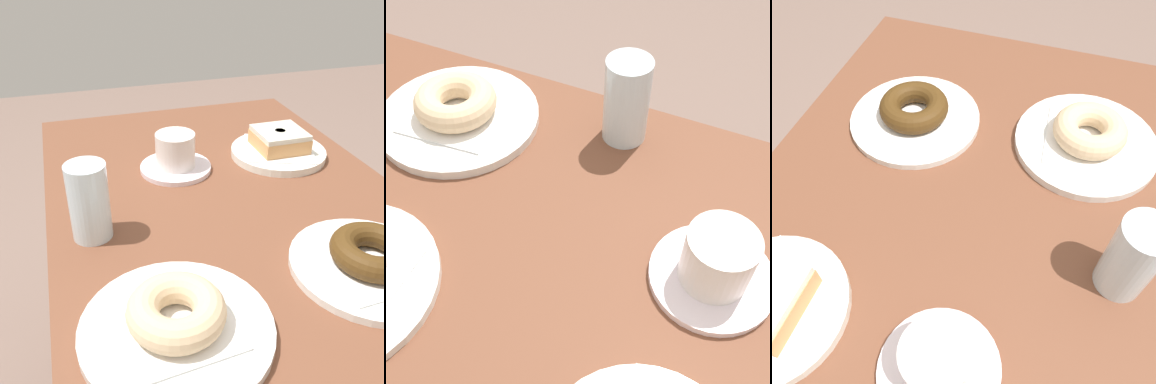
# 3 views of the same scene
# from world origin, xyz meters

# --- Properties ---
(table) EXTENTS (1.01, 0.63, 0.71)m
(table) POSITION_xyz_m (0.00, 0.00, 0.59)
(table) COLOR brown
(table) RESTS_ON ground_plane
(plate_glazed_square) EXTENTS (0.20, 0.20, 0.02)m
(plate_glazed_square) POSITION_xyz_m (0.17, -0.16, 0.72)
(plate_glazed_square) COLOR white
(plate_glazed_square) RESTS_ON table
(napkin_glazed_square) EXTENTS (0.18, 0.18, 0.00)m
(napkin_glazed_square) POSITION_xyz_m (0.17, -0.16, 0.73)
(napkin_glazed_square) COLOR white
(napkin_glazed_square) RESTS_ON plate_glazed_square
(donut_glazed_square) EXTENTS (0.10, 0.10, 0.04)m
(donut_glazed_square) POSITION_xyz_m (0.17, -0.16, 0.75)
(donut_glazed_square) COLOR tan
(donut_glazed_square) RESTS_ON napkin_glazed_square
(plate_sugar_ring) EXTENTS (0.23, 0.23, 0.01)m
(plate_sugar_ring) POSITION_xyz_m (-0.24, 0.17, 0.72)
(plate_sugar_ring) COLOR white
(plate_sugar_ring) RESTS_ON table
(napkin_sugar_ring) EXTENTS (0.14, 0.14, 0.00)m
(napkin_sugar_ring) POSITION_xyz_m (-0.24, 0.17, 0.72)
(napkin_sugar_ring) COLOR white
(napkin_sugar_ring) RESTS_ON plate_sugar_ring
(donut_sugar_ring) EXTENTS (0.12, 0.12, 0.04)m
(donut_sugar_ring) POSITION_xyz_m (-0.24, 0.17, 0.75)
(donut_sugar_ring) COLOR beige
(donut_sugar_ring) RESTS_ON napkin_sugar_ring
(plate_chocolate_ring) EXTENTS (0.22, 0.22, 0.01)m
(plate_chocolate_ring) POSITION_xyz_m (-0.21, -0.12, 0.71)
(plate_chocolate_ring) COLOR white
(plate_chocolate_ring) RESTS_ON table
(napkin_chocolate_ring) EXTENTS (0.15, 0.15, 0.00)m
(napkin_chocolate_ring) POSITION_xyz_m (-0.21, -0.12, 0.72)
(napkin_chocolate_ring) COLOR white
(napkin_chocolate_ring) RESTS_ON plate_chocolate_ring
(donut_chocolate_ring) EXTENTS (0.12, 0.12, 0.04)m
(donut_chocolate_ring) POSITION_xyz_m (-0.21, -0.12, 0.74)
(donut_chocolate_ring) COLOR #4A3012
(donut_chocolate_ring) RESTS_ON napkin_chocolate_ring
(water_glass) EXTENTS (0.06, 0.06, 0.12)m
(water_glass) POSITION_xyz_m (-0.01, 0.25, 0.77)
(water_glass) COLOR silver
(water_glass) RESTS_ON table
(coffee_cup) EXTENTS (0.14, 0.14, 0.08)m
(coffee_cup) POSITION_xyz_m (0.17, 0.06, 0.74)
(coffee_cup) COLOR white
(coffee_cup) RESTS_ON table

